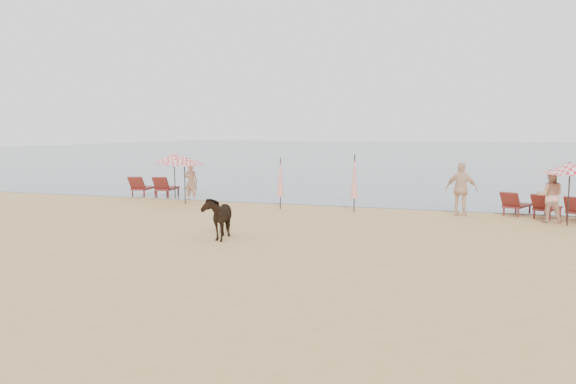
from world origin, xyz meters
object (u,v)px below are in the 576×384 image
umbrella_open_left_a (184,160)px  beachgoer_right_a (550,196)px  beachgoer_right_b (461,189)px  umbrella_open_left_b (174,157)px  umbrella_closed_right (280,178)px  umbrella_closed_left (354,177)px  cow (218,217)px  umbrella_open_right (570,168)px  lounger_cluster_right (546,206)px  beachgoer_left (191,182)px  lounger_cluster_left (154,187)px

umbrella_open_left_a → beachgoer_right_a: umbrella_open_left_a is taller
beachgoer_right_b → umbrella_open_left_b: bearing=1.5°
umbrella_closed_right → beachgoer_right_a: umbrella_closed_right is taller
umbrella_closed_left → umbrella_closed_right: (-2.95, -0.01, -0.11)m
cow → umbrella_open_right: bearing=15.8°
umbrella_closed_left → beachgoer_right_b: umbrella_closed_left is taller
umbrella_open_left_a → cow: umbrella_open_left_a is taller
lounger_cluster_right → beachgoer_left: size_ratio=1.93×
lounger_cluster_left → beachgoer_left: size_ratio=1.29×
umbrella_open_left_a → cow: (4.63, -6.53, -1.21)m
umbrella_closed_right → beachgoer_right_a: size_ratio=1.12×
umbrella_open_left_b → beachgoer_right_b: size_ratio=1.11×
umbrella_open_right → beachgoer_right_a: (-0.48, 0.57, -0.97)m
beachgoer_left → beachgoer_right_b: beachgoer_right_b is taller
cow → umbrella_closed_right: bearing=79.2°
umbrella_open_left_b → umbrella_closed_right: 6.29m
lounger_cluster_right → beachgoer_right_b: size_ratio=1.64×
beachgoer_left → beachgoer_right_a: 14.42m
lounger_cluster_right → umbrella_open_left_b: (-15.54, 1.46, 1.44)m
umbrella_open_right → beachgoer_left: bearing=151.5°
umbrella_open_left_b → umbrella_closed_left: size_ratio=0.98×
umbrella_open_left_b → cow: size_ratio=1.46×
umbrella_closed_left → beachgoer_right_b: bearing=5.3°
lounger_cluster_right → beachgoer_left: beachgoer_left is taller
cow → beachgoer_right_b: size_ratio=0.76×
beachgoer_left → umbrella_open_right: bearing=168.6°
beachgoer_right_b → umbrella_open_left_a: bearing=10.3°
umbrella_open_left_b → umbrella_closed_left: umbrella_closed_left is taller
umbrella_open_left_b → beachgoer_right_b: (12.70, -1.74, -0.89)m
lounger_cluster_right → umbrella_open_left_b: bearing=-162.1°
cow → beachgoer_right_b: bearing=32.3°
umbrella_open_left_b → lounger_cluster_right: bearing=-26.9°
cow → beachgoer_left: bearing=109.0°
beachgoer_left → beachgoer_right_b: bearing=171.9°
umbrella_open_left_b → beachgoer_right_a: 15.76m
lounger_cluster_left → beachgoer_left: 2.41m
umbrella_open_left_b → beachgoer_right_a: size_ratio=1.20×
umbrella_open_left_b → beachgoer_right_b: 12.85m
umbrella_open_left_a → beachgoer_left: bearing=99.5°
umbrella_closed_right → lounger_cluster_right: bearing=3.8°
beachgoer_left → beachgoer_right_a: beachgoer_right_a is taller
umbrella_closed_right → beachgoer_left: (-4.67, 1.39, -0.42)m
umbrella_closed_left → umbrella_open_left_a: bearing=178.7°
lounger_cluster_right → umbrella_closed_left: size_ratio=1.45×
umbrella_open_right → umbrella_closed_left: umbrella_closed_left is taller
umbrella_open_right → lounger_cluster_right: bearing=88.7°
umbrella_open_left_b → cow: bearing=-75.2°
umbrella_open_left_a → beachgoer_right_b: bearing=-5.6°
beachgoer_left → lounger_cluster_right: bearing=174.1°
umbrella_closed_left → umbrella_closed_right: 2.95m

